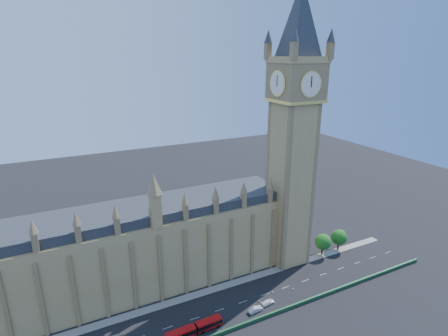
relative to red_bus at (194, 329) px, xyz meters
name	(u,v)px	position (x,y,z in m)	size (l,w,h in m)	color
ground	(207,314)	(6.23, 5.33, -1.44)	(400.00, 400.00, 0.00)	black
palace_westminster	(102,257)	(-18.77, 27.33, 12.42)	(120.00, 20.00, 28.00)	#A68A50
elizabeth_tower	(294,113)	(44.23, 19.32, 53.11)	(20.59, 20.59, 105.00)	#A68A50
bridge_parapet	(221,333)	(6.23, -3.67, -0.84)	(160.00, 0.60, 1.20)	#1E4C2D
kerb_north	(195,295)	(6.23, 14.83, -1.36)	(160.00, 3.00, 0.16)	gray
tree_east_near	(323,241)	(58.46, 15.42, 4.20)	(6.00, 6.00, 8.50)	#382619
tree_east_far	(339,237)	(66.46, 15.42, 4.20)	(6.00, 6.00, 8.50)	#382619
red_bus	(194,329)	(0.00, 0.00, 0.00)	(16.20, 3.03, 2.74)	#BD0C0D
car_grey	(209,323)	(4.79, 0.97, -0.62)	(1.95, 4.84, 1.65)	#3E4146
car_silver	(256,309)	(19.47, -0.04, -0.67)	(1.63, 4.68, 1.54)	#B6BABF
car_white	(268,302)	(24.50, 1.07, -0.78)	(1.87, 4.60, 1.33)	white
cone_a	(293,289)	(35.54, 3.19, -1.10)	(0.52, 0.52, 0.69)	black
cone_b	(255,306)	(20.23, 1.56, -1.09)	(0.55, 0.55, 0.72)	black
cone_c	(259,301)	(22.73, 3.20, -1.11)	(0.52, 0.52, 0.67)	black
cone_d	(273,292)	(28.80, 4.82, -1.13)	(0.51, 0.51, 0.63)	black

